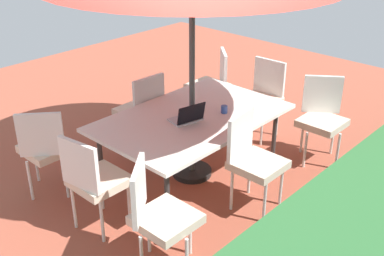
# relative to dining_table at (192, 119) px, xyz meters

# --- Properties ---
(ground_plane) EXTENTS (10.00, 10.00, 0.02)m
(ground_plane) POSITION_rel_dining_table_xyz_m (0.00, 0.00, -0.69)
(ground_plane) COLOR #9E4C38
(dining_table) EXTENTS (2.03, 1.29, 0.72)m
(dining_table) POSITION_rel_dining_table_xyz_m (0.00, 0.00, 0.00)
(dining_table) COLOR silver
(dining_table) RESTS_ON ground_plane
(chair_southeast) EXTENTS (0.58, 0.59, 0.98)m
(chair_southeast) POSITION_rel_dining_table_xyz_m (1.27, -0.84, -0.13)
(chair_southeast) COLOR beige
(chair_southeast) RESTS_ON ground_plane
(chair_north) EXTENTS (0.48, 0.49, 0.98)m
(chair_north) POSITION_rel_dining_table_xyz_m (0.03, 0.83, -0.13)
(chair_north) COLOR beige
(chair_north) RESTS_ON ground_plane
(chair_east) EXTENTS (0.49, 0.48, 0.98)m
(chair_east) POSITION_rel_dining_table_xyz_m (1.30, 0.01, -0.13)
(chair_east) COLOR beige
(chair_east) RESTS_ON ground_plane
(chair_southwest) EXTENTS (0.59, 0.59, 0.98)m
(chair_southwest) POSITION_rel_dining_table_xyz_m (-1.24, -0.78, -0.13)
(chair_southwest) COLOR beige
(chair_southwest) RESTS_ON ground_plane
(chair_south) EXTENTS (0.46, 0.47, 0.98)m
(chair_south) POSITION_rel_dining_table_xyz_m (-0.02, -0.83, -0.13)
(chair_south) COLOR beige
(chair_south) RESTS_ON ground_plane
(chair_west) EXTENTS (0.47, 0.46, 0.98)m
(chair_west) POSITION_rel_dining_table_xyz_m (-1.34, -0.03, -0.13)
(chair_west) COLOR beige
(chair_west) RESTS_ON ground_plane
(chair_northeast) EXTENTS (0.58, 0.58, 0.98)m
(chair_northeast) POSITION_rel_dining_table_xyz_m (1.27, 0.81, -0.13)
(chair_northeast) COLOR beige
(chair_northeast) RESTS_ON ground_plane
(chair_northwest) EXTENTS (0.58, 0.58, 0.98)m
(chair_northwest) POSITION_rel_dining_table_xyz_m (-1.29, 0.84, -0.13)
(chair_northwest) COLOR beige
(chair_northwest) RESTS_ON ground_plane
(laptop) EXTENTS (0.37, 0.31, 0.21)m
(laptop) POSITION_rel_dining_table_xyz_m (0.13, 0.06, 0.09)
(laptop) COLOR #B7B7BC
(laptop) RESTS_ON dining_table
(cup) EXTENTS (0.07, 0.07, 0.08)m
(cup) POSITION_rel_dining_table_xyz_m (-0.29, 0.20, 0.08)
(cup) COLOR #334C99
(cup) RESTS_ON dining_table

